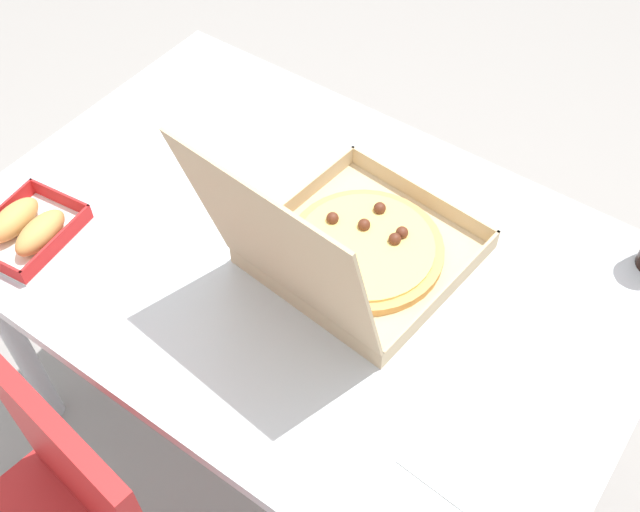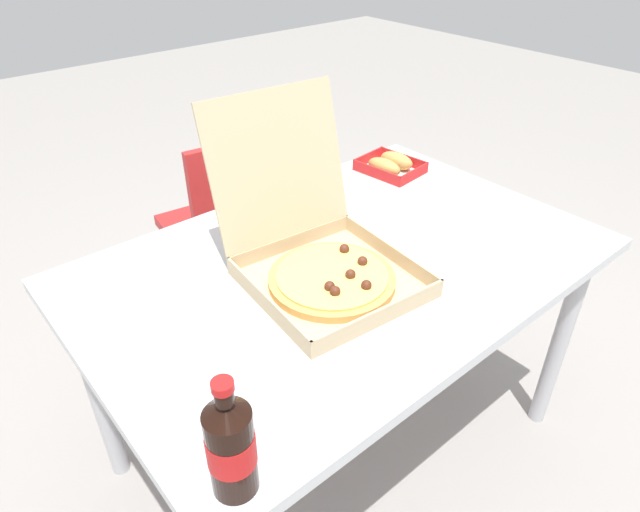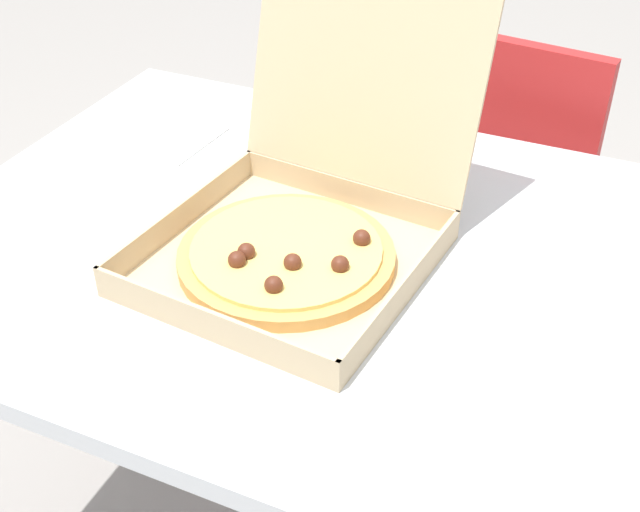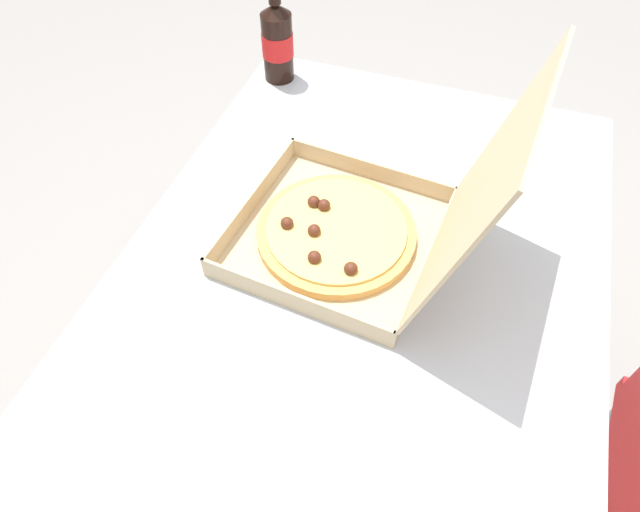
# 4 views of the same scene
# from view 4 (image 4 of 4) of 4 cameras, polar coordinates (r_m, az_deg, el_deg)

# --- Properties ---
(ground_plane) EXTENTS (10.00, 10.00, 0.00)m
(ground_plane) POSITION_cam_4_polar(r_m,az_deg,el_deg) (1.58, 2.25, -18.17)
(ground_plane) COLOR gray
(dining_table) EXTENTS (1.28, 0.85, 0.70)m
(dining_table) POSITION_cam_4_polar(r_m,az_deg,el_deg) (1.02, 3.33, -5.59)
(dining_table) COLOR silver
(dining_table) RESTS_ON ground_plane
(pizza_box_open) EXTENTS (0.40, 0.48, 0.39)m
(pizza_box_open) POSITION_cam_4_polar(r_m,az_deg,el_deg) (0.97, 4.05, 3.16)
(pizza_box_open) COLOR tan
(pizza_box_open) RESTS_ON dining_table
(cola_bottle) EXTENTS (0.07, 0.07, 0.22)m
(cola_bottle) POSITION_cam_4_polar(r_m,az_deg,el_deg) (1.37, -4.46, 21.36)
(cola_bottle) COLOR black
(cola_bottle) RESTS_ON dining_table
(paper_menu) EXTENTS (0.22, 0.17, 0.00)m
(paper_menu) POSITION_cam_4_polar(r_m,az_deg,el_deg) (1.28, 18.10, 11.23)
(paper_menu) COLOR white
(paper_menu) RESTS_ON dining_table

